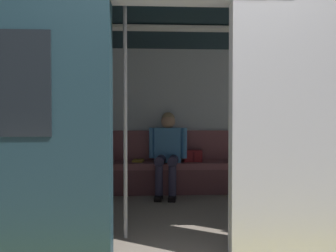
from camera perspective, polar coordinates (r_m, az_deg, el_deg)
The scene contains 6 objects.
train_car at distance 3.44m, azimuth -1.38°, elevation 8.17°, with size 6.40×2.61×2.28m.
bench_seat at distance 4.45m, azimuth -0.91°, elevation -8.15°, with size 3.28×0.44×0.45m.
person_seated at distance 4.36m, azimuth -0.07°, elevation -4.04°, with size 0.55×0.71×1.18m.
handbag at distance 4.49m, azimuth 4.72°, elevation -5.63°, with size 0.26×0.15×0.17m.
book at distance 4.52m, azimuth -5.62°, elevation -6.50°, with size 0.15×0.22×0.03m, color gold.
grab_pole_door at distance 2.75m, azimuth -8.04°, elevation 1.02°, with size 0.04×0.04×2.14m, color silver.
Camera 1 is at (0.13, 2.29, 1.09)m, focal length 32.39 mm.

